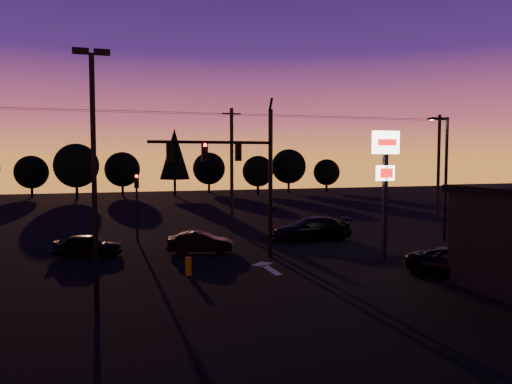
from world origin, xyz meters
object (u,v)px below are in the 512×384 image
bollard (188,266)px  car_left (88,245)px  streetlight (445,173)px  pylon_sign (385,167)px  car_right (311,229)px  car_mid (200,242)px  secondary_signal (137,197)px  parking_lot_light (94,162)px  suv_parked (466,264)px  traffic_signal_mast (242,167)px

bollard → car_left: (-4.47, 6.04, 0.20)m
streetlight → car_left: (-21.87, 1.69, -3.80)m
pylon_sign → car_right: bearing=98.9°
bollard → car_mid: (1.58, 5.19, 0.19)m
secondary_signal → pylon_sign: (12.00, -9.99, 2.05)m
bollard → secondary_signal: bearing=98.3°
secondary_signal → parking_lot_light: parking_lot_light is taller
car_right → suv_parked: car_right is taller
secondary_signal → car_right: bearing=-15.6°
traffic_signal_mast → pylon_sign: traffic_signal_mast is taller
bollard → parking_lot_light: bearing=-134.0°
bollard → suv_parked: 12.41m
traffic_signal_mast → pylon_sign: bearing=-19.4°
car_mid → car_right: bearing=-61.0°
car_left → parking_lot_light: bearing=-163.1°
secondary_signal → traffic_signal_mast: bearing=-56.8°
pylon_sign → suv_parked: size_ratio=1.36×
traffic_signal_mast → bollard: (-3.39, -2.84, -4.52)m
traffic_signal_mast → car_right: (6.01, 4.45, -4.17)m
streetlight → car_right: size_ratio=1.52×
suv_parked → secondary_signal: bearing=106.9°
traffic_signal_mast → suv_parked: 11.80m
car_mid → parking_lot_light: bearing=163.0°
secondary_signal → bollard: secondary_signal is taller
pylon_sign → bollard: size_ratio=8.11×
car_right → suv_parked: 12.06m
parking_lot_light → traffic_signal_mast: bearing=43.4°
car_left → car_right: car_right is taller
parking_lot_light → car_right: parking_lot_light is taller
parking_lot_light → car_mid: bearing=59.1°
parking_lot_light → car_mid: 11.84m
pylon_sign → bollard: pylon_sign is taller
suv_parked → pylon_sign: bearing=77.6°
secondary_signal → bollard: bearing=-81.7°
traffic_signal_mast → pylon_sign: (7.10, -2.49, -0.02)m
traffic_signal_mast → car_left: traffic_signal_mast is taller
traffic_signal_mast → car_right: size_ratio=1.63×
secondary_signal → parking_lot_light: (-2.50, -14.49, 2.41)m
parking_lot_light → car_left: parking_lot_light is taller
car_mid → streetlight: bearing=-79.1°
traffic_signal_mast → secondary_signal: bearing=123.2°
bollard → pylon_sign: bearing=1.9°
car_mid → car_right: size_ratio=0.70×
traffic_signal_mast → secondary_signal: size_ratio=1.97×
traffic_signal_mast → car_left: 9.52m
pylon_sign → car_mid: pylon_sign is taller
pylon_sign → car_right: (-1.09, 6.94, -4.15)m
pylon_sign → car_left: pylon_sign is taller
car_left → bollard: bearing=-129.1°
streetlight → car_left: size_ratio=2.20×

